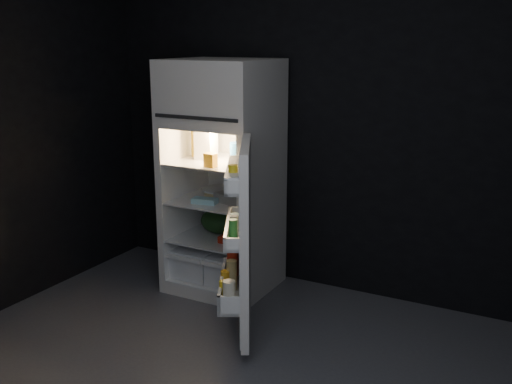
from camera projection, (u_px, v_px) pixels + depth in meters
The scene contains 16 objects.
wall_back at pixel (342, 118), 4.45m from camera, with size 4.00×0.00×2.70m, color black.
refrigerator at pixel (224, 169), 4.59m from camera, with size 0.76×0.71×1.78m.
fridge_door at pixel (242, 240), 3.80m from camera, with size 0.50×0.73×1.22m.
milk_jug at pixel (206, 143), 4.57m from camera, with size 0.14×0.14×0.24m, color white.
mayo_jar at pixel (238, 152), 4.51m from camera, with size 0.12×0.12×0.14m, color #1C5398.
jam_jar at pixel (251, 156), 4.39m from camera, with size 0.10×0.10×0.13m, color black.
amber_bottle at pixel (196, 142), 4.67m from camera, with size 0.07×0.07×0.22m, color gold.
small_carton at pixel (211, 160), 4.30m from camera, with size 0.08×0.06×0.10m, color #F0A31C.
egg_carton at pixel (233, 199), 4.46m from camera, with size 0.32×0.12×0.07m, color gray.
pie at pixel (221, 192), 4.72m from camera, with size 0.27×0.27×0.04m, color tan.
flat_package at pixel (205, 201), 4.48m from camera, with size 0.19×0.09×0.04m, color #7FB5C4.
wrapped_pkg at pixel (254, 195), 4.63m from camera, with size 0.12×0.10×0.05m, color beige.
produce_bag at pixel (220, 221), 4.73m from camera, with size 0.32×0.27×0.20m, color #193815.
yogurt_tray at pixel (236, 240), 4.51m from camera, with size 0.24×0.13×0.05m, color #A51E0E.
small_can_red at pixel (254, 230), 4.68m from camera, with size 0.07×0.07×0.09m, color #A51E0E.
small_can_silver at pixel (251, 229), 4.70m from camera, with size 0.07×0.07×0.09m, color silver.
Camera 1 is at (1.53, -2.52, 1.94)m, focal length 42.00 mm.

